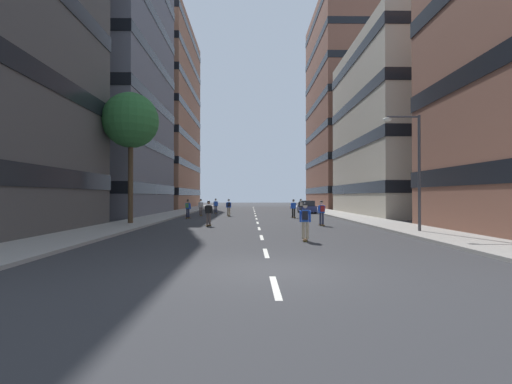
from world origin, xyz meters
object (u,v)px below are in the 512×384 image
at_px(streetlamp_right, 413,160).
at_px(skater_6, 322,211).
at_px(skater_2, 229,206).
at_px(skater_8, 305,219).
at_px(skater_4, 301,206).
at_px(skater_3, 201,206).
at_px(skater_1, 209,212).
at_px(skater_0, 216,205).
at_px(skater_5, 188,207).
at_px(parked_car_near, 307,207).
at_px(street_tree_near, 131,121).
at_px(skater_7, 294,208).

relative_size(streetlamp_right, skater_6, 3.65).
distance_m(skater_2, skater_8, 21.41).
xyz_separation_m(skater_2, skater_4, (7.77, 2.10, 0.00)).
xyz_separation_m(streetlamp_right, skater_3, (-14.29, 18.04, -3.12)).
bearing_deg(skater_1, skater_8, -57.31).
bearing_deg(skater_0, skater_5, -100.14).
bearing_deg(parked_car_near, skater_5, -140.30).
distance_m(parked_car_near, street_tree_near, 24.74).
distance_m(skater_2, skater_4, 8.05).
xyz_separation_m(street_tree_near, skater_8, (11.24, -9.73, -6.53)).
height_order(skater_0, skater_6, same).
xyz_separation_m(parked_car_near, skater_1, (-9.82, -19.18, 0.29)).
xyz_separation_m(parked_car_near, skater_4, (-1.38, -4.68, 0.32)).
xyz_separation_m(street_tree_near, skater_3, (3.53, 11.72, -6.53)).
distance_m(skater_1, skater_8, 10.08).
distance_m(street_tree_near, skater_7, 16.52).
relative_size(parked_car_near, street_tree_near, 0.47).
bearing_deg(skater_4, skater_7, -105.39).
relative_size(skater_4, skater_8, 1.00).
xyz_separation_m(skater_5, skater_7, (9.93, 0.73, -0.03)).
bearing_deg(skater_3, skater_8, -70.23).
relative_size(skater_1, skater_8, 1.00).
distance_m(skater_4, skater_7, 5.35).
bearing_deg(skater_7, skater_3, 158.62).
bearing_deg(parked_car_near, skater_8, -99.00).
distance_m(skater_2, skater_5, 5.21).
relative_size(streetlamp_right, skater_0, 3.65).
height_order(parked_car_near, skater_2, skater_2).
xyz_separation_m(parked_car_near, skater_0, (-11.03, -1.05, 0.29)).
height_order(skater_1, skater_7, same).
bearing_deg(skater_2, skater_0, 108.13).
bearing_deg(skater_0, street_tree_near, -105.24).
xyz_separation_m(skater_2, skater_7, (6.35, -3.05, -0.03)).
bearing_deg(skater_0, skater_6, -63.12).
relative_size(skater_0, skater_1, 1.00).
xyz_separation_m(street_tree_near, skater_7, (12.82, 8.08, -6.56)).
height_order(parked_car_near, skater_5, skater_5).
distance_m(skater_1, skater_5, 9.09).
bearing_deg(skater_2, skater_6, -59.41).
relative_size(parked_car_near, skater_8, 2.47).
relative_size(streetlamp_right, skater_5, 3.65).
height_order(street_tree_near, streetlamp_right, street_tree_near).
bearing_deg(street_tree_near, skater_6, -4.62).
height_order(skater_3, skater_6, same).
distance_m(parked_car_near, skater_0, 11.08).
height_order(skater_6, skater_8, same).
relative_size(parked_car_near, skater_3, 2.47).
height_order(streetlamp_right, skater_3, streetlamp_right).
distance_m(streetlamp_right, skater_0, 26.88).
bearing_deg(skater_1, skater_4, 59.79).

